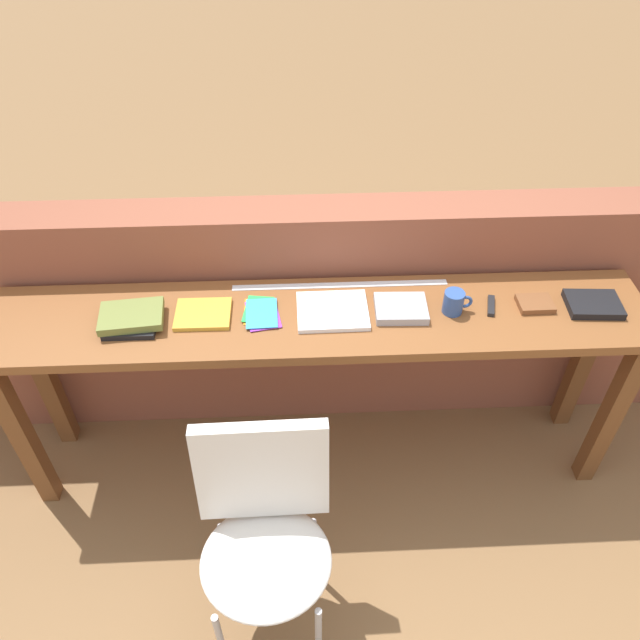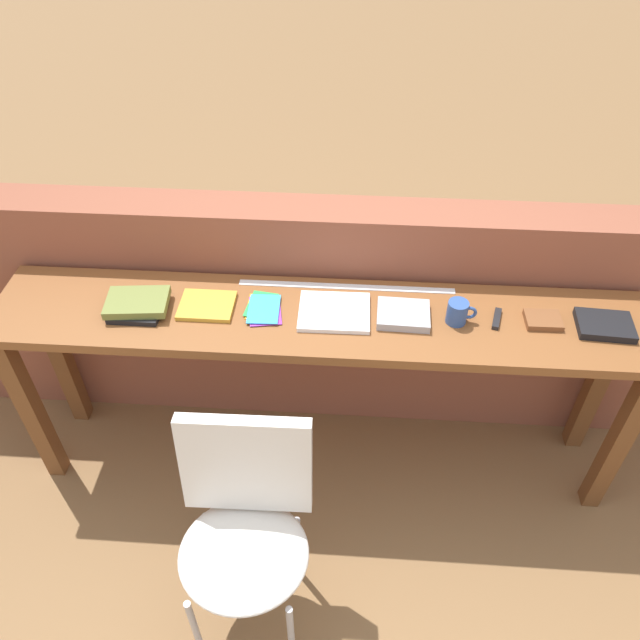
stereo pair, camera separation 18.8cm
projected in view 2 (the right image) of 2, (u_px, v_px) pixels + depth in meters
ground_plane at (316, 512)px, 2.70m from camera, size 40.00×40.00×0.00m
brick_wall_back at (326, 316)px, 2.79m from camera, size 6.00×0.20×1.13m
sideboard at (321, 342)px, 2.42m from camera, size 2.50×0.44×0.88m
chair_white_moulded at (245, 523)px, 2.09m from camera, size 0.45×0.46×0.89m
book_stack_leftmost at (137, 305)px, 2.33m from camera, size 0.24×0.18×0.05m
magazine_cycling at (207, 306)px, 2.35m from camera, size 0.21×0.17×0.02m
pamphlet_pile_colourful at (263, 308)px, 2.35m from camera, size 0.15×0.20×0.01m
book_open_centre at (334, 312)px, 2.32m from camera, size 0.27×0.22×0.02m
book_grey_hardcover at (403, 315)px, 2.30m from camera, size 0.20×0.16×0.03m
mug at (458, 312)px, 2.27m from camera, size 0.11×0.08×0.09m
multitool_folded at (497, 319)px, 2.30m from camera, size 0.05×0.11×0.02m
leather_journal_brown at (543, 320)px, 2.29m from camera, size 0.13×0.10×0.02m
book_repair_rightmost at (605, 325)px, 2.26m from camera, size 0.21×0.16×0.03m
ruler_metal_back_edge at (346, 287)px, 2.45m from camera, size 0.85×0.03×0.00m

